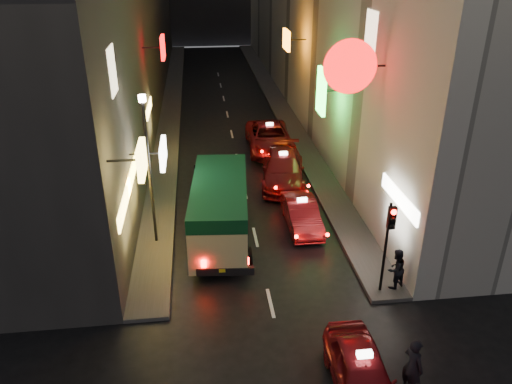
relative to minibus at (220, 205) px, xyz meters
name	(u,v)px	position (x,y,z in m)	size (l,w,h in m)	color
sidewalk_left	(172,104)	(-2.76, 21.07, -1.63)	(1.50, 52.00, 0.15)	#4C4846
sidewalk_right	(277,101)	(5.74, 21.07, -1.63)	(1.50, 52.00, 0.15)	#4C4846
minibus	(220,205)	(0.00, 0.00, 0.00)	(2.71, 6.44, 2.70)	#C6BA7C
taxi_near	(362,372)	(3.40, -8.63, -0.92)	(2.14, 4.95, 1.73)	maroon
taxi_second	(302,212)	(3.63, 0.75, -0.98)	(1.90, 4.58, 1.62)	maroon
taxi_third	(283,166)	(3.61, 5.55, -0.80)	(3.19, 5.99, 1.98)	maroon
taxi_far	(270,136)	(3.58, 10.35, -0.78)	(2.48, 5.85, 2.02)	maroon
pedestrian_crossing	(413,363)	(4.79, -8.71, -0.67)	(0.68, 0.44, 2.07)	black
pedestrian_sidewalk	(396,266)	(6.03, -4.21, -0.68)	(0.66, 0.41, 1.76)	black
traffic_light	(389,230)	(5.49, -4.46, 0.98)	(0.26, 0.43, 3.50)	black
lamp_post	(149,162)	(-2.71, 0.07, 2.02)	(0.28, 0.28, 6.22)	black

